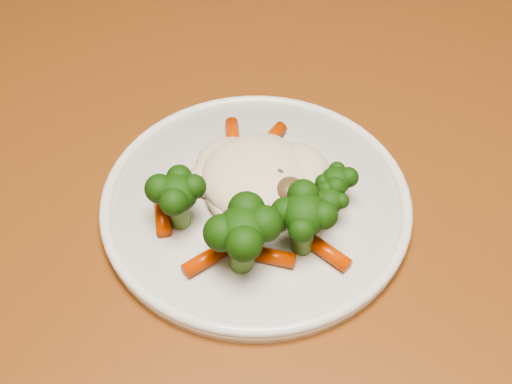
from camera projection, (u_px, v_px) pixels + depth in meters
dining_table at (141, 291)px, 0.60m from camera, size 1.37×1.05×0.75m
plate at (256, 203)px, 0.54m from camera, size 0.26×0.26×0.01m
meal at (259, 196)px, 0.51m from camera, size 0.17×0.19×0.05m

